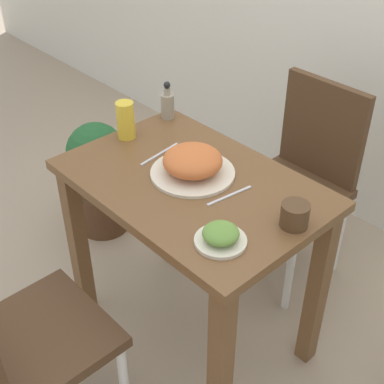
{
  "coord_description": "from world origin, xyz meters",
  "views": [
    {
      "loc": [
        1.1,
        -1.02,
        1.8
      ],
      "look_at": [
        0.0,
        0.0,
        0.72
      ],
      "focal_mm": 50.0,
      "sensor_mm": 36.0,
      "label": 1
    }
  ],
  "objects": [
    {
      "name": "ground_plane",
      "position": [
        0.0,
        0.0,
        0.0
      ],
      "size": [
        16.0,
        16.0,
        0.0
      ],
      "primitive_type": "plane",
      "color": "tan"
    },
    {
      "name": "dining_table",
      "position": [
        0.0,
        0.0,
        0.62
      ],
      "size": [
        0.9,
        0.6,
        0.77
      ],
      "color": "brown",
      "rests_on": "ground_plane"
    },
    {
      "name": "chair_near",
      "position": [
        -0.04,
        -0.7,
        0.51
      ],
      "size": [
        0.42,
        0.42,
        0.9
      ],
      "rotation": [
        0.0,
        0.0,
        3.14
      ],
      "color": "#4C331E",
      "rests_on": "ground_plane"
    },
    {
      "name": "chair_far",
      "position": [
        0.0,
        0.66,
        0.51
      ],
      "size": [
        0.42,
        0.42,
        0.9
      ],
      "color": "#4C331E",
      "rests_on": "ground_plane"
    },
    {
      "name": "food_plate",
      "position": [
        -0.02,
        0.03,
        0.82
      ],
      "size": [
        0.29,
        0.29,
        0.1
      ],
      "color": "beige",
      "rests_on": "dining_table"
    },
    {
      "name": "side_plate",
      "position": [
        0.29,
        -0.16,
        0.8
      ],
      "size": [
        0.16,
        0.16,
        0.06
      ],
      "color": "beige",
      "rests_on": "dining_table"
    },
    {
      "name": "drink_cup",
      "position": [
        0.39,
        0.06,
        0.81
      ],
      "size": [
        0.09,
        0.09,
        0.08
      ],
      "color": "#4C331E",
      "rests_on": "dining_table"
    },
    {
      "name": "juice_glass",
      "position": [
        -0.39,
        0.02,
        0.85
      ],
      "size": [
        0.07,
        0.07,
        0.14
      ],
      "color": "gold",
      "rests_on": "dining_table"
    },
    {
      "name": "sauce_bottle",
      "position": [
        -0.4,
        0.24,
        0.83
      ],
      "size": [
        0.05,
        0.05,
        0.16
      ],
      "color": "gray",
      "rests_on": "dining_table"
    },
    {
      "name": "fork_utensil",
      "position": [
        -0.2,
        0.03,
        0.78
      ],
      "size": [
        0.03,
        0.19,
        0.0
      ],
      "rotation": [
        0.0,
        0.0,
        1.7
      ],
      "color": "silver",
      "rests_on": "dining_table"
    },
    {
      "name": "spoon_utensil",
      "position": [
        0.15,
        0.03,
        0.78
      ],
      "size": [
        0.03,
        0.18,
        0.0
      ],
      "rotation": [
        0.0,
        0.0,
        1.43
      ],
      "color": "silver",
      "rests_on": "dining_table"
    },
    {
      "name": "potted_plant_left",
      "position": [
        -0.83,
        0.14,
        0.32
      ],
      "size": [
        0.29,
        0.29,
        0.6
      ],
      "color": "#51331E",
      "rests_on": "ground_plane"
    }
  ]
}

